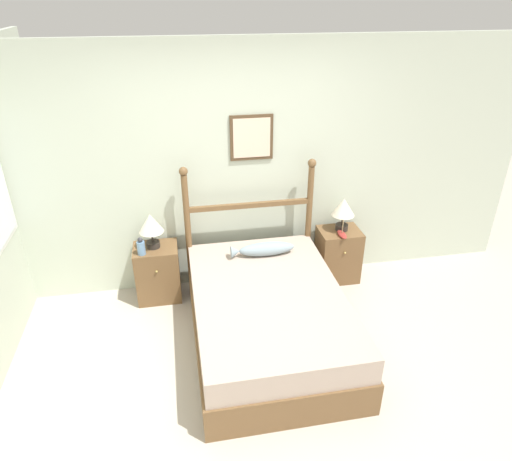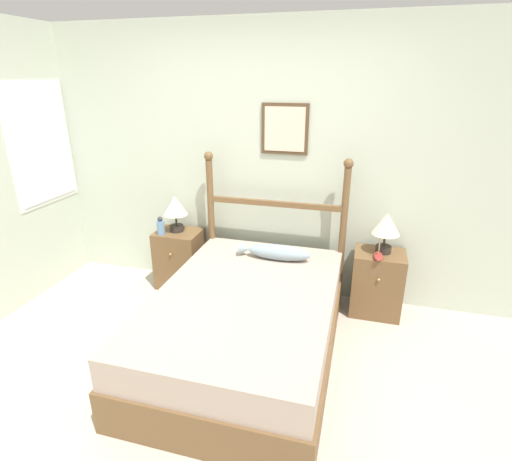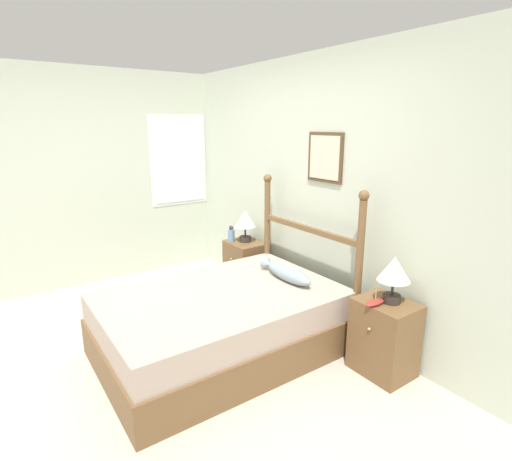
# 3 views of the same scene
# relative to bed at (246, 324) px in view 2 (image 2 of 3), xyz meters

# --- Properties ---
(ground_plane) EXTENTS (16.00, 16.00, 0.00)m
(ground_plane) POSITION_rel_bed_xyz_m (-0.17, -0.59, -0.27)
(ground_plane) COLOR #B7AD9E
(wall_back) EXTENTS (6.40, 0.08, 2.55)m
(wall_back) POSITION_rel_bed_xyz_m (-0.17, 1.13, 1.01)
(wall_back) COLOR beige
(wall_back) RESTS_ON ground_plane
(bed) EXTENTS (1.34, 1.97, 0.55)m
(bed) POSITION_rel_bed_xyz_m (0.00, 0.00, 0.00)
(bed) COLOR brown
(bed) RESTS_ON ground_plane
(headboard) EXTENTS (1.36, 0.09, 1.41)m
(headboard) POSITION_rel_bed_xyz_m (0.00, 0.96, 0.51)
(headboard) COLOR brown
(headboard) RESTS_ON ground_plane
(nightstand_left) EXTENTS (0.44, 0.38, 0.60)m
(nightstand_left) POSITION_rel_bed_xyz_m (-0.98, 0.90, 0.03)
(nightstand_left) COLOR brown
(nightstand_left) RESTS_ON ground_plane
(nightstand_right) EXTENTS (0.44, 0.38, 0.60)m
(nightstand_right) POSITION_rel_bed_xyz_m (0.98, 0.90, 0.03)
(nightstand_right) COLOR brown
(nightstand_right) RESTS_ON ground_plane
(table_lamp_left) EXTENTS (0.24, 0.24, 0.37)m
(table_lamp_left) POSITION_rel_bed_xyz_m (-1.00, 0.91, 0.58)
(table_lamp_left) COLOR #2D2823
(table_lamp_left) RESTS_ON nightstand_left
(table_lamp_right) EXTENTS (0.24, 0.24, 0.37)m
(table_lamp_right) POSITION_rel_bed_xyz_m (1.00, 0.92, 0.58)
(table_lamp_right) COLOR #2D2823
(table_lamp_right) RESTS_ON nightstand_right
(bottle) EXTENTS (0.08, 0.08, 0.19)m
(bottle) POSITION_rel_bed_xyz_m (-1.11, 0.79, 0.41)
(bottle) COLOR #668CB2
(bottle) RESTS_ON nightstand_left
(model_boat) EXTENTS (0.08, 0.20, 0.19)m
(model_boat) POSITION_rel_bed_xyz_m (0.96, 0.78, 0.35)
(model_boat) COLOR maroon
(model_boat) RESTS_ON nightstand_right
(fish_pillow) EXTENTS (0.64, 0.16, 0.14)m
(fish_pillow) POSITION_rel_bed_xyz_m (0.09, 0.64, 0.34)
(fish_pillow) COLOR #8499A3
(fish_pillow) RESTS_ON bed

